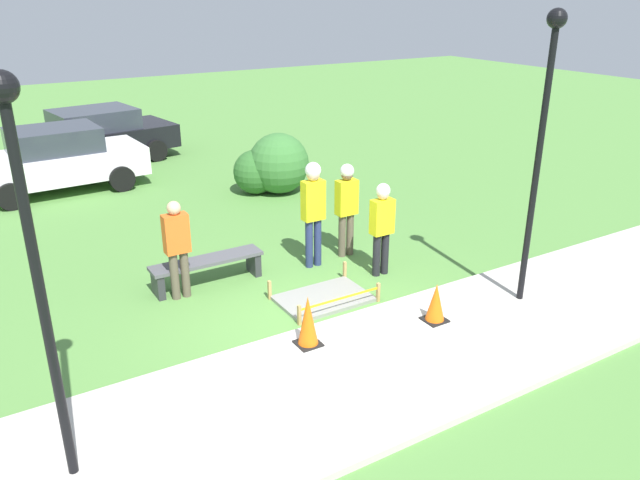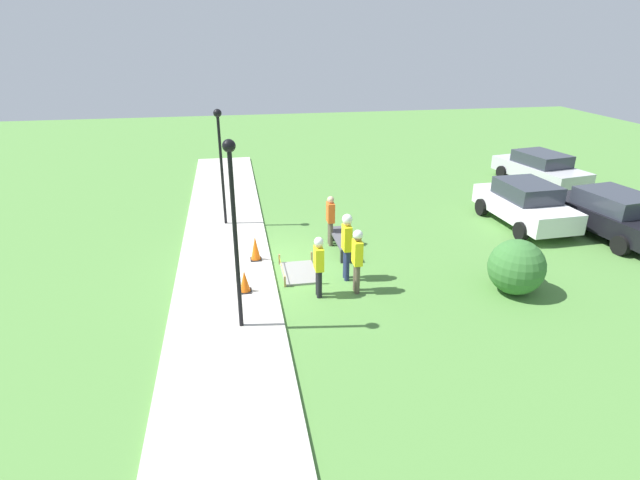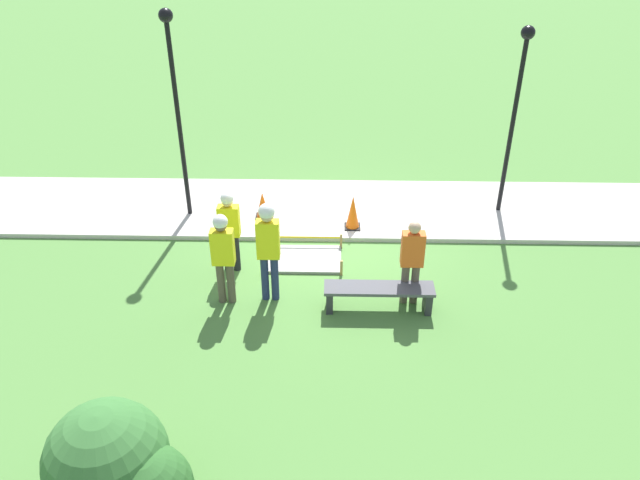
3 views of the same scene
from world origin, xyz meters
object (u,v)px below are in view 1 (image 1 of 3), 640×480
at_px(park_bench, 207,266).
at_px(lamppost_far, 29,235).
at_px(worker_supervisor, 347,202).
at_px(traffic_cone_far_patch, 436,303).
at_px(worker_trainee, 382,222).
at_px(traffic_cone_near_patch, 308,321).
at_px(parked_car_black, 96,135).
at_px(parked_car_white, 57,159).
at_px(worker_assistant, 313,204).
at_px(bystander_in_orange_shirt, 177,244).
at_px(lamppost_near, 543,123).

distance_m(park_bench, lamppost_far, 5.25).
relative_size(worker_supervisor, lamppost_far, 0.44).
relative_size(traffic_cone_far_patch, worker_trainee, 0.36).
relative_size(traffic_cone_far_patch, lamppost_far, 0.15).
relative_size(traffic_cone_near_patch, parked_car_black, 0.16).
relative_size(worker_supervisor, parked_car_white, 0.43).
bearing_deg(park_bench, worker_assistant, -7.90).
distance_m(worker_assistant, parked_car_white, 7.97).
relative_size(traffic_cone_far_patch, parked_car_white, 0.14).
height_order(bystander_in_orange_shirt, parked_car_black, bystander_in_orange_shirt).
height_order(lamppost_far, parked_car_black, lamppost_far).
bearing_deg(traffic_cone_near_patch, lamppost_far, -165.12).
bearing_deg(bystander_in_orange_shirt, parked_car_black, 84.67).
height_order(traffic_cone_far_patch, worker_supervisor, worker_supervisor).
bearing_deg(park_bench, traffic_cone_far_patch, -52.83).
xyz_separation_m(worker_trainee, lamppost_near, (1.26, -2.09, 1.95)).
relative_size(worker_assistant, parked_car_white, 0.46).
relative_size(park_bench, lamppost_far, 0.48).
distance_m(traffic_cone_far_patch, park_bench, 3.95).
distance_m(bystander_in_orange_shirt, lamppost_far, 4.53).
xyz_separation_m(traffic_cone_far_patch, lamppost_near, (1.67, -0.15, 2.55)).
xyz_separation_m(worker_trainee, lamppost_far, (-5.74, -2.42, 1.75)).
bearing_deg(traffic_cone_near_patch, parked_car_white, 99.04).
relative_size(traffic_cone_near_patch, worker_trainee, 0.44).
height_order(bystander_in_orange_shirt, lamppost_far, lamppost_far).
distance_m(lamppost_near, lamppost_far, 7.01).
bearing_deg(traffic_cone_near_patch, traffic_cone_far_patch, -11.58).
height_order(traffic_cone_far_patch, bystander_in_orange_shirt, bystander_in_orange_shirt).
height_order(worker_supervisor, bystander_in_orange_shirt, worker_supervisor).
height_order(park_bench, worker_supervisor, worker_supervisor).
relative_size(park_bench, worker_trainee, 1.15).
relative_size(traffic_cone_far_patch, bystander_in_orange_shirt, 0.36).
relative_size(worker_trainee, parked_car_white, 0.40).
distance_m(traffic_cone_near_patch, worker_assistant, 3.01).
distance_m(lamppost_far, parked_car_white, 11.00).
xyz_separation_m(park_bench, worker_supervisor, (2.75, -0.17, 0.73)).
height_order(park_bench, lamppost_near, lamppost_near).
xyz_separation_m(worker_supervisor, parked_car_black, (-2.41, 9.60, -0.29)).
distance_m(traffic_cone_far_patch, parked_car_white, 10.80).
distance_m(park_bench, parked_car_white, 7.16).
distance_m(traffic_cone_near_patch, worker_trainee, 2.89).
bearing_deg(traffic_cone_near_patch, parked_car_black, 90.32).
height_order(traffic_cone_far_patch, worker_assistant, worker_assistant).
distance_m(traffic_cone_far_patch, lamppost_far, 5.84).
xyz_separation_m(worker_trainee, parked_car_black, (-2.46, 10.64, -0.21)).
xyz_separation_m(traffic_cone_near_patch, lamppost_far, (-3.35, -0.89, 2.28)).
bearing_deg(bystander_in_orange_shirt, worker_assistant, -1.01).
relative_size(parked_car_white, parked_car_black, 0.91).
xyz_separation_m(park_bench, parked_car_black, (0.34, 9.43, 0.45)).
distance_m(traffic_cone_near_patch, worker_supervisor, 3.53).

